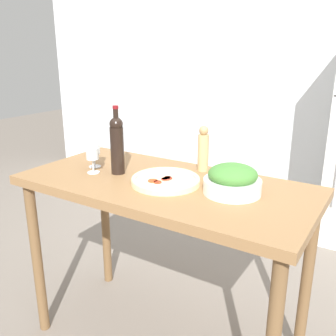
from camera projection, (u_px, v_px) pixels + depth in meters
name	position (u px, v px, depth m)	size (l,w,h in m)	color
wall_back	(295.00, 78.00, 3.57)	(6.40, 0.06, 2.60)	silver
prep_counter	(164.00, 204.00, 1.85)	(1.43, 0.69, 0.95)	olive
wine_bottle	(117.00, 144.00, 1.89)	(0.07, 0.07, 0.35)	black
wine_glass_near	(92.00, 155.00, 1.91)	(0.06, 0.06, 0.13)	silver
wine_glass_far	(94.00, 150.00, 2.01)	(0.06, 0.06, 0.13)	silver
pepper_mill	(203.00, 149.00, 1.94)	(0.06, 0.06, 0.24)	tan
salad_bowl	(232.00, 180.00, 1.65)	(0.26, 0.26, 0.13)	white
homemade_pizza	(166.00, 180.00, 1.78)	(0.33, 0.33, 0.04)	beige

